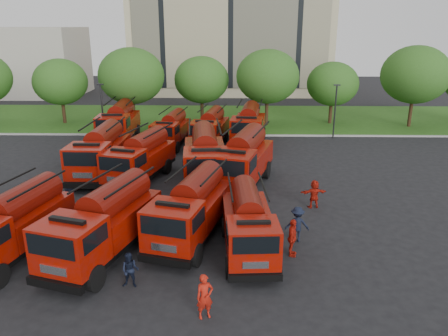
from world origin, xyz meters
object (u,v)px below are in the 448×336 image
object	(u,v)px
fire_truck_0	(12,224)
firefighter_5	(313,207)
fire_truck_1	(104,223)
fire_truck_4	(100,152)
fire_truck_8	(119,123)
firefighter_3	(296,241)
fire_truck_6	(205,158)
fire_truck_7	(242,160)
fire_truck_10	(210,128)
fire_truck_11	(249,126)
fire_truck_2	(191,208)
fire_truck_5	(140,158)
fire_truck_9	(172,129)
firefighter_2	(291,255)
fire_truck_3	(248,223)
firefighter_4	(71,192)
firefighter_0	(205,317)
firefighter_1	(131,286)

from	to	relation	value
fire_truck_0	firefighter_5	xyz separation A→B (m)	(14.96, 5.95, -1.58)
fire_truck_1	fire_truck_4	size ratio (longest dim) A/B	1.00
fire_truck_8	firefighter_3	distance (m)	23.66
fire_truck_6	fire_truck_7	size ratio (longest dim) A/B	0.98
firefighter_3	fire_truck_10	bearing A→B (deg)	-70.70
fire_truck_0	fire_truck_11	bearing A→B (deg)	72.54
fire_truck_2	fire_truck_5	bearing A→B (deg)	131.62
fire_truck_2	fire_truck_9	bearing A→B (deg)	115.83
firefighter_2	firefighter_3	world-z (taller)	firefighter_3
fire_truck_3	firefighter_5	world-z (taller)	fire_truck_3
firefighter_4	fire_truck_0	bearing A→B (deg)	111.30
fire_truck_9	firefighter_3	bearing A→B (deg)	-56.85
firefighter_0	fire_truck_2	bearing A→B (deg)	77.43
fire_truck_2	fire_truck_6	xyz separation A→B (m)	(0.20, 7.92, 0.23)
fire_truck_2	fire_truck_4	distance (m)	12.01
fire_truck_11	fire_truck_6	bearing A→B (deg)	-101.02
fire_truck_4	fire_truck_11	distance (m)	13.92
fire_truck_0	fire_truck_9	bearing A→B (deg)	89.08
firefighter_4	fire_truck_8	bearing A→B (deg)	-71.81
fire_truck_5	fire_truck_10	world-z (taller)	fire_truck_5
fire_truck_6	fire_truck_9	bearing A→B (deg)	104.71
fire_truck_8	firefighter_2	distance (m)	24.63
fire_truck_10	firefighter_0	bearing A→B (deg)	-78.65
fire_truck_1	fire_truck_11	world-z (taller)	fire_truck_11
fire_truck_4	firefighter_1	distance (m)	15.00
fire_truck_2	firefighter_4	size ratio (longest dim) A/B	3.93
fire_truck_5	firefighter_4	distance (m)	5.08
firefighter_1	fire_truck_8	bearing A→B (deg)	108.92
fire_truck_9	fire_truck_1	bearing A→B (deg)	-83.71
fire_truck_3	firefighter_5	bearing A→B (deg)	49.17
fire_truck_10	firefighter_2	size ratio (longest dim) A/B	3.88
fire_truck_5	fire_truck_11	distance (m)	12.41
fire_truck_11	firefighter_2	bearing A→B (deg)	-79.56
firefighter_4	fire_truck_7	bearing A→B (deg)	-154.07
fire_truck_0	fire_truck_7	bearing A→B (deg)	53.88
fire_truck_0	fire_truck_1	bearing A→B (deg)	13.23
firefighter_1	firefighter_3	distance (m)	8.49
fire_truck_5	fire_truck_8	xyz separation A→B (m)	(-4.06, 10.38, 0.14)
fire_truck_1	fire_truck_2	size ratio (longest dim) A/B	1.04
firefighter_5	firefighter_2	bearing A→B (deg)	61.04
fire_truck_7	firefighter_4	xyz separation A→B (m)	(-11.14, -1.42, -1.82)
fire_truck_4	fire_truck_11	size ratio (longest dim) A/B	0.97
fire_truck_5	fire_truck_7	bearing A→B (deg)	6.58
fire_truck_0	fire_truck_7	distance (m)	14.38
fire_truck_4	firefighter_0	xyz separation A→B (m)	(8.41, -15.87, -1.74)
fire_truck_4	fire_truck_1	bearing A→B (deg)	-71.86
fire_truck_11	fire_truck_3	bearing A→B (deg)	-85.45
fire_truck_0	firefighter_5	distance (m)	16.18
fire_truck_1	fire_truck_2	xyz separation A→B (m)	(3.87, 1.88, -0.06)
fire_truck_11	firefighter_0	size ratio (longest dim) A/B	4.47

